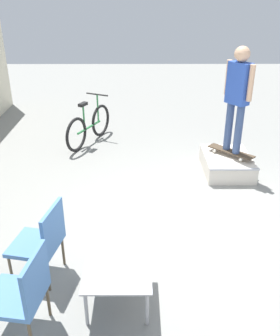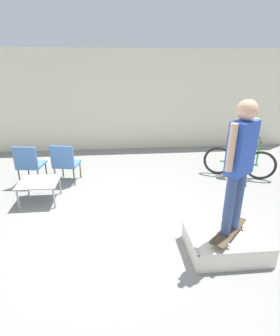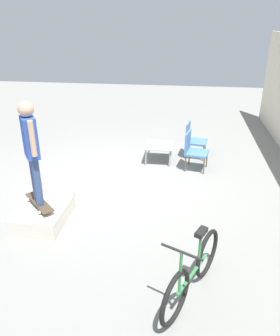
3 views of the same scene
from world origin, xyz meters
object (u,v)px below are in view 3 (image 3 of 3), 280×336
at_px(bicycle, 193,272).
at_px(person_skater, 31,145).
at_px(patio_chair_right, 193,149).
at_px(coffee_table, 159,147).
at_px(patio_chair_left, 193,138).
at_px(skate_ramp_box, 44,214).
at_px(skateboard_on_ramp, 39,202).

bearing_deg(bicycle, person_skater, -92.15).
bearing_deg(patio_chair_right, coffee_table, 77.69).
bearing_deg(patio_chair_left, bicycle, -171.80).
height_order(skate_ramp_box, coffee_table, coffee_table).
distance_m(coffee_table, bicycle, 4.54).
height_order(person_skater, coffee_table, person_skater).
xyz_separation_m(person_skater, patio_chair_right, (-2.71, 2.71, -0.95)).
bearing_deg(skate_ramp_box, bicycle, 62.28).
height_order(person_skater, patio_chair_left, person_skater).
bearing_deg(coffee_table, patio_chair_right, 66.19).
relative_size(coffee_table, patio_chair_left, 0.82).
bearing_deg(skateboard_on_ramp, person_skater, 89.54).
xyz_separation_m(coffee_table, patio_chair_left, (-0.41, 0.85, 0.13)).
bearing_deg(skate_ramp_box, patio_chair_left, 142.64).
distance_m(person_skater, patio_chair_right, 3.95).
relative_size(skateboard_on_ramp, patio_chair_right, 0.82).
height_order(skate_ramp_box, patio_chair_right, patio_chair_right).
bearing_deg(person_skater, skateboard_on_ramp, -80.16).
xyz_separation_m(coffee_table, patio_chair_right, (0.38, 0.85, 0.13)).
relative_size(skateboard_on_ramp, patio_chair_left, 0.82).
height_order(coffee_table, patio_chair_right, patio_chair_right).
bearing_deg(person_skater, bicycle, 27.61).
bearing_deg(patio_chair_left, patio_chair_right, -171.43).
relative_size(coffee_table, patio_chair_right, 0.82).
bearing_deg(patio_chair_right, person_skater, 146.41).
distance_m(skateboard_on_ramp, person_skater, 1.08).
bearing_deg(coffee_table, bicycle, 10.50).
bearing_deg(patio_chair_right, patio_chair_left, 11.56).
bearing_deg(person_skater, coffee_table, 113.74).
xyz_separation_m(skate_ramp_box, patio_chair_right, (-2.70, 2.66, 0.36)).
height_order(coffee_table, bicycle, bicycle).
bearing_deg(patio_chair_left, person_skater, 150.66).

